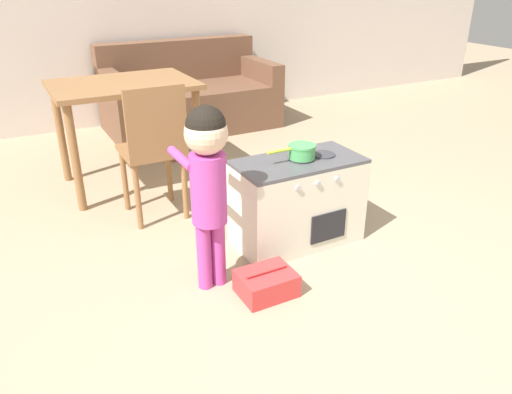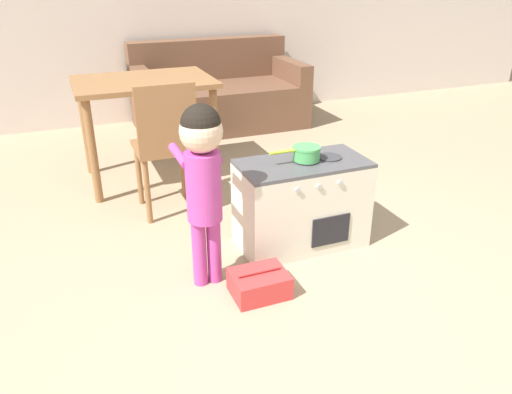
% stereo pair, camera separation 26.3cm
% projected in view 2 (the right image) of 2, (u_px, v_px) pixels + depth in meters
% --- Properties ---
extents(ground_plane, '(16.00, 16.00, 0.00)m').
position_uv_depth(ground_plane, '(335.00, 349.00, 2.15)').
color(ground_plane, tan).
extents(play_kitchen, '(0.72, 0.39, 0.52)m').
position_uv_depth(play_kitchen, '(302.00, 204.00, 2.86)').
color(play_kitchen, silver).
rests_on(play_kitchen, ground_plane).
extents(toy_pot, '(0.30, 0.15, 0.08)m').
position_uv_depth(toy_pot, '(306.00, 152.00, 2.73)').
color(toy_pot, '#4CAD5B').
rests_on(toy_pot, play_kitchen).
extents(child_figure, '(0.20, 0.38, 0.94)m').
position_uv_depth(child_figure, '(202.00, 167.00, 2.34)').
color(child_figure, '#BC429E').
rests_on(child_figure, ground_plane).
extents(toy_basket, '(0.27, 0.22, 0.14)m').
position_uv_depth(toy_basket, '(259.00, 284.00, 2.48)').
color(toy_basket, '#D13838').
rests_on(toy_basket, ground_plane).
extents(dining_table, '(0.97, 0.70, 0.76)m').
position_uv_depth(dining_table, '(145.00, 96.00, 3.60)').
color(dining_table, olive).
rests_on(dining_table, ground_plane).
extents(dining_chair_near, '(0.36, 0.36, 0.88)m').
position_uv_depth(dining_chair_near, '(165.00, 145.00, 3.13)').
color(dining_chair_near, olive).
rests_on(dining_chair_near, ground_plane).
extents(couch, '(1.64, 0.88, 0.82)m').
position_uv_depth(couch, '(218.00, 96.00, 5.04)').
color(couch, brown).
rests_on(couch, ground_plane).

